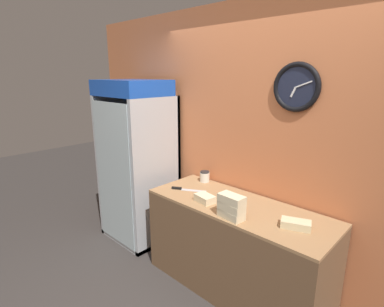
{
  "coord_description": "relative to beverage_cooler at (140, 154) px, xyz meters",
  "views": [
    {
      "loc": [
        1.44,
        -1.22,
        2.04
      ],
      "look_at": [
        -0.59,
        0.9,
        1.25
      ],
      "focal_mm": 28.0,
      "sensor_mm": 36.0,
      "label": 1
    }
  ],
  "objects": [
    {
      "name": "sandwich_stack_bottom",
      "position": [
        1.6,
        -0.28,
        -0.16
      ],
      "size": [
        0.23,
        0.14,
        0.07
      ],
      "color": "beige",
      "rests_on": "prep_counter"
    },
    {
      "name": "sandwich_flat_left",
      "position": [
        1.23,
        -0.19,
        -0.16
      ],
      "size": [
        0.2,
        0.15,
        0.07
      ],
      "color": "beige",
      "rests_on": "prep_counter"
    },
    {
      "name": "condiment_jar",
      "position": [
        0.87,
        0.22,
        -0.14
      ],
      "size": [
        0.11,
        0.11,
        0.12
      ],
      "color": "silver",
      "rests_on": "prep_counter"
    },
    {
      "name": "chefs_knife",
      "position": [
        0.87,
        -0.11,
        -0.19
      ],
      "size": [
        0.33,
        0.21,
        0.02
      ],
      "color": "silver",
      "rests_on": "prep_counter"
    },
    {
      "name": "sandwich_stack_middle",
      "position": [
        1.6,
        -0.28,
        -0.1
      ],
      "size": [
        0.23,
        0.13,
        0.07
      ],
      "color": "beige",
      "rests_on": "sandwich_stack_bottom"
    },
    {
      "name": "beverage_cooler",
      "position": [
        0.0,
        0.0,
        0.0
      ],
      "size": [
        0.8,
        0.7,
        1.97
      ],
      "color": "#B2B7BC",
      "rests_on": "ground_plane"
    },
    {
      "name": "sandwich_stack_top",
      "position": [
        1.6,
        -0.28,
        -0.03
      ],
      "size": [
        0.22,
        0.13,
        0.07
      ],
      "color": "beige",
      "rests_on": "sandwich_stack_middle"
    },
    {
      "name": "prep_counter",
      "position": [
        1.48,
        -0.03,
        -0.64
      ],
      "size": [
        1.75,
        0.67,
        0.88
      ],
      "color": "brown",
      "rests_on": "ground_plane"
    },
    {
      "name": "sandwich_flat_right",
      "position": [
        2.06,
        -0.06,
        -0.17
      ],
      "size": [
        0.25,
        0.19,
        0.06
      ],
      "color": "beige",
      "rests_on": "prep_counter"
    },
    {
      "name": "wall_back",
      "position": [
        1.49,
        0.35,
        0.28
      ],
      "size": [
        5.2,
        0.1,
        2.7
      ],
      "color": "#D17547",
      "rests_on": "ground_plane"
    }
  ]
}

